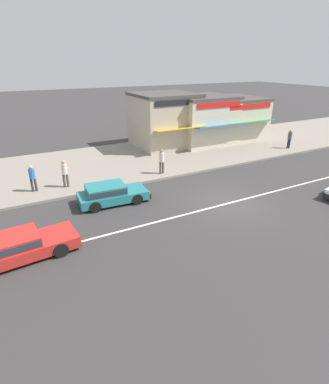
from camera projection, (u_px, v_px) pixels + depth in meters
The scene contains 12 objects.
ground_plane at pixel (229, 203), 16.78m from camera, with size 160.00×160.00×0.00m, color #383535.
lane_centre_stripe at pixel (229, 203), 16.78m from camera, with size 50.40×0.14×0.01m, color silver.
kerb_strip at pixel (152, 156), 24.74m from camera, with size 68.00×10.00×0.15m, color gray.
hatchback_teal_0 at pixel (110, 193), 16.58m from camera, with size 3.97×1.98×1.10m.
sedan_red_1 at pixel (18, 247), 11.89m from camera, with size 4.75×2.10×1.06m.
pedestrian_near_clock at pixel (32, 176), 17.57m from camera, with size 0.34×0.34×1.62m.
pedestrian_mid_kerb at pixel (162, 160), 20.36m from camera, with size 0.34×0.34×1.71m.
pedestrian_by_shop at pixel (65, 172), 18.15m from camera, with size 0.34×0.34×1.72m.
pedestrian_far_end at pixel (290, 137), 26.36m from camera, with size 0.34×0.34×1.67m.
shopfront_corner_warung at pixel (202, 120), 27.82m from camera, with size 5.40×5.68×4.30m.
shopfront_mid_block at pixel (164, 120), 26.76m from camera, with size 5.22×5.85×4.62m.
shopfront_far_kios at pixel (230, 118), 29.72m from camera, with size 5.78×6.28×3.94m.
Camera 1 is at (-10.32, -11.63, 7.32)m, focal length 28.00 mm.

